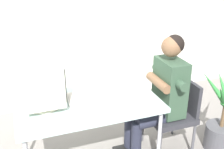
% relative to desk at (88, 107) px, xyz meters
% --- Properties ---
extents(desk, '(1.35, 0.75, 0.73)m').
position_rel_desk_xyz_m(desk, '(0.00, 0.00, 0.00)').
color(desk, '#B7B7BC').
rests_on(desk, ground_plane).
extents(crt_monitor, '(0.35, 0.38, 0.44)m').
position_rel_desk_xyz_m(crt_monitor, '(-0.40, 0.05, 0.29)').
color(crt_monitor, beige).
rests_on(crt_monitor, desk).
extents(keyboard, '(0.20, 0.47, 0.03)m').
position_rel_desk_xyz_m(keyboard, '(-0.10, -0.02, 0.06)').
color(keyboard, silver).
rests_on(keyboard, desk).
extents(office_chair, '(0.47, 0.47, 0.80)m').
position_rel_desk_xyz_m(office_chair, '(0.95, -0.04, -0.22)').
color(office_chair, '#4C4C51').
rests_on(office_chair, ground_plane).
extents(person_seated, '(0.69, 0.57, 1.31)m').
position_rel_desk_xyz_m(person_seated, '(0.77, -0.04, 0.03)').
color(person_seated, '#334C38').
rests_on(person_seated, ground_plane).
extents(potted_plant, '(0.60, 0.70, 0.92)m').
position_rel_desk_xyz_m(potted_plant, '(1.43, -0.25, -0.36)').
color(potted_plant, '#4C4C51').
rests_on(potted_plant, ground_plane).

